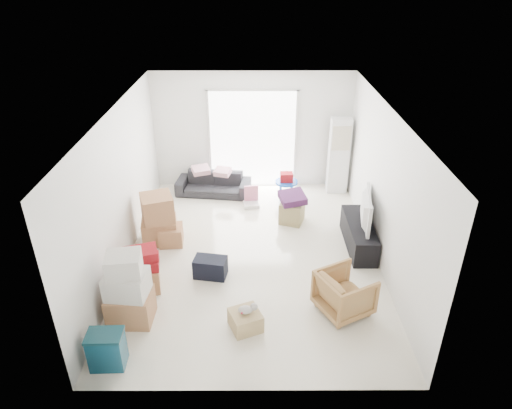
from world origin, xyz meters
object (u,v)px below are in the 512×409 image
object	(u,v)px
armchair	(345,291)
storage_bins	(107,349)
sofa	(213,181)
ottoman	(292,212)
kids_table	(286,180)
ac_tower	(339,156)
wood_crate	(246,320)
tv_console	(359,235)
television	(360,220)

from	to	relation	value
armchair	storage_bins	xyz separation A→B (m)	(-3.31, -1.06, -0.10)
sofa	ottoman	xyz separation A→B (m)	(1.71, -1.29, -0.10)
kids_table	ottoman	bearing A→B (deg)	-86.96
ac_tower	wood_crate	size ratio (longest dim) A/B	4.15
tv_console	wood_crate	xyz separation A→B (m)	(-2.09, -2.18, -0.10)
sofa	ottoman	distance (m)	2.14
kids_table	ac_tower	bearing A→B (deg)	18.72
ac_tower	tv_console	distance (m)	2.43
television	sofa	distance (m)	3.65
ac_tower	kids_table	size ratio (longest dim) A/B	2.74
tv_console	storage_bins	distance (m)	4.85
television	kids_table	xyz separation A→B (m)	(-1.24, 1.95, -0.10)
television	kids_table	distance (m)	2.31
sofa	tv_console	bearing A→B (deg)	-30.11
ac_tower	armchair	distance (m)	4.23
ac_tower	armchair	size ratio (longest dim) A/B	2.34
sofa	armchair	size ratio (longest dim) A/B	2.24
sofa	television	bearing A→B (deg)	-30.11
tv_console	kids_table	size ratio (longest dim) A/B	2.30
ac_tower	wood_crate	distance (m)	5.02
armchair	storage_bins	world-z (taller)	armchair
sofa	storage_bins	world-z (taller)	sofa
ac_tower	television	size ratio (longest dim) A/B	1.66
television	sofa	world-z (taller)	sofa
storage_bins	ottoman	size ratio (longest dim) A/B	1.21
tv_console	wood_crate	distance (m)	3.02
tv_console	storage_bins	world-z (taller)	storage_bins
television	ottoman	size ratio (longest dim) A/B	2.35
kids_table	sofa	bearing A→B (deg)	171.26
tv_console	kids_table	world-z (taller)	kids_table
ottoman	wood_crate	distance (m)	3.22
ottoman	armchair	bearing A→B (deg)	-77.59
television	armchair	bearing A→B (deg)	171.54
tv_console	ottoman	xyz separation A→B (m)	(-1.19, 0.91, -0.02)
tv_console	ac_tower	bearing A→B (deg)	91.22
ac_tower	ottoman	size ratio (longest dim) A/B	3.91
television	wood_crate	bearing A→B (deg)	145.85
tv_console	television	bearing A→B (deg)	0.00
tv_console	armchair	size ratio (longest dim) A/B	1.97
television	ac_tower	bearing A→B (deg)	10.81
storage_bins	kids_table	xyz separation A→B (m)	(2.66, 4.82, 0.18)
armchair	ottoman	distance (m)	2.79
ottoman	kids_table	distance (m)	1.06
television	sofa	size ratio (longest dim) A/B	0.63
television	wood_crate	xyz separation A→B (m)	(-2.09, -2.18, -0.42)
sofa	kids_table	bearing A→B (deg)	-1.66
television	wood_crate	size ratio (longest dim) A/B	2.50
storage_bins	wood_crate	world-z (taller)	storage_bins
ac_tower	kids_table	distance (m)	1.33
armchair	storage_bins	distance (m)	3.48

